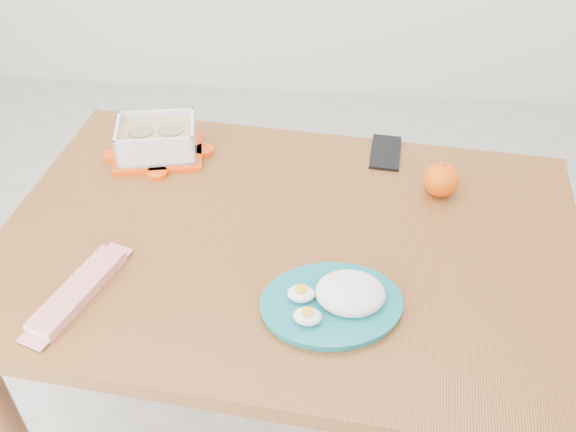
# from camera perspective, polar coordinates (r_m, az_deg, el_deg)

# --- Properties ---
(ground) EXTENTS (3.50, 3.50, 0.00)m
(ground) POSITION_cam_1_polar(r_m,az_deg,el_deg) (2.03, -0.45, -14.16)
(ground) COLOR #B7B7B2
(ground) RESTS_ON ground
(dining_table) EXTENTS (1.29, 0.92, 0.75)m
(dining_table) POSITION_cam_1_polar(r_m,az_deg,el_deg) (1.41, 0.00, -4.86)
(dining_table) COLOR brown
(dining_table) RESTS_ON ground
(food_container) EXTENTS (0.23, 0.19, 0.09)m
(food_container) POSITION_cam_1_polar(r_m,az_deg,el_deg) (1.58, -11.56, 6.61)
(food_container) COLOR #FF4407
(food_container) RESTS_ON dining_table
(orange_fruit) EXTENTS (0.08, 0.08, 0.08)m
(orange_fruit) POSITION_cam_1_polar(r_m,az_deg,el_deg) (1.47, 13.47, 3.16)
(orange_fruit) COLOR #FF5405
(orange_fruit) RESTS_ON dining_table
(rice_plate) EXTENTS (0.31, 0.31, 0.07)m
(rice_plate) POSITION_cam_1_polar(r_m,az_deg,el_deg) (1.19, 4.43, -7.33)
(rice_plate) COLOR #17717F
(rice_plate) RESTS_ON dining_table
(candy_bar) EXTENTS (0.13, 0.24, 0.02)m
(candy_bar) POSITION_cam_1_polar(r_m,az_deg,el_deg) (1.28, -18.14, -6.32)
(candy_bar) COLOR red
(candy_bar) RESTS_ON dining_table
(smartphone) EXTENTS (0.08, 0.15, 0.01)m
(smartphone) POSITION_cam_1_polar(r_m,az_deg,el_deg) (1.60, 8.67, 5.62)
(smartphone) COLOR black
(smartphone) RESTS_ON dining_table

